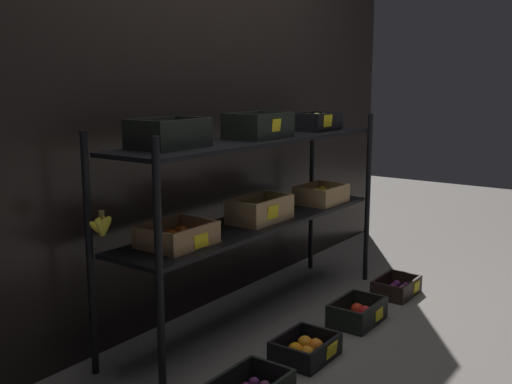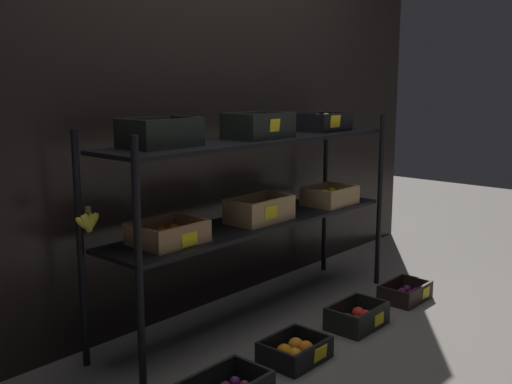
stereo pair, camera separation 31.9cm
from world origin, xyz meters
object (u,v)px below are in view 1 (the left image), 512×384
at_px(crate_ground_apple_red, 357,314).
at_px(crate_ground_right_plum, 396,289).
at_px(crate_ground_orange, 306,349).
at_px(display_rack, 255,180).

xyz_separation_m(crate_ground_apple_red, crate_ground_right_plum, (0.53, -0.00, -0.01)).
height_order(crate_ground_orange, crate_ground_right_plum, same).
relative_size(display_rack, crate_ground_right_plum, 6.54).
bearing_deg(crate_ground_orange, display_rack, 61.77).
height_order(display_rack, crate_ground_right_plum, display_rack).
bearing_deg(display_rack, crate_ground_orange, -118.23).
relative_size(display_rack, crate_ground_orange, 6.67).
bearing_deg(crate_ground_apple_red, crate_ground_right_plum, -0.21).
distance_m(crate_ground_orange, crate_ground_right_plum, 1.06).
distance_m(display_rack, crate_ground_apple_red, 0.92).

